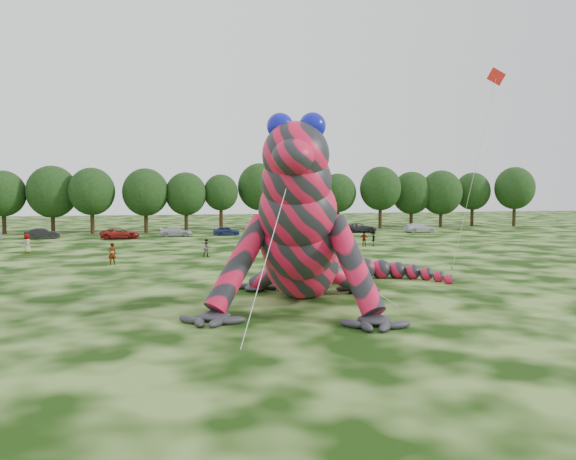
% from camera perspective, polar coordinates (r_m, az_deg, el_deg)
% --- Properties ---
extents(ground, '(240.00, 240.00, 0.00)m').
position_cam_1_polar(ground, '(30.47, 5.00, -7.68)').
color(ground, '#16330A').
rests_on(ground, ground).
extents(inflatable_gecko, '(22.69, 24.55, 9.98)m').
position_cam_1_polar(inflatable_gecko, '(32.22, 1.64, 1.91)').
color(inflatable_gecko, red).
rests_on(inflatable_gecko, ground).
extents(flying_kite, '(2.38, 3.33, 15.20)m').
position_cam_1_polar(flying_kite, '(44.67, 20.11, 13.16)').
color(flying_kite, red).
rests_on(flying_kite, ground).
extents(tree_4, '(6.22, 5.60, 9.06)m').
position_cam_1_polar(tree_4, '(89.17, -26.94, 2.52)').
color(tree_4, black).
rests_on(tree_4, ground).
extents(tree_5, '(7.16, 6.44, 9.80)m').
position_cam_1_polar(tree_5, '(87.67, -22.83, 2.86)').
color(tree_5, black).
rests_on(tree_5, ground).
extents(tree_6, '(6.52, 5.86, 9.49)m').
position_cam_1_polar(tree_6, '(85.26, -19.30, 2.82)').
color(tree_6, black).
rests_on(tree_6, ground).
extents(tree_7, '(6.68, 6.01, 9.48)m').
position_cam_1_polar(tree_7, '(85.02, -14.26, 2.92)').
color(tree_7, black).
rests_on(tree_7, ground).
extents(tree_8, '(6.14, 5.53, 8.94)m').
position_cam_1_polar(tree_8, '(85.38, -10.32, 2.80)').
color(tree_8, black).
rests_on(tree_8, ground).
extents(tree_9, '(5.27, 4.74, 8.68)m').
position_cam_1_polar(tree_9, '(86.25, -6.82, 2.76)').
color(tree_9, black).
rests_on(tree_9, ground).
extents(tree_10, '(7.09, 6.38, 10.50)m').
position_cam_1_polar(tree_10, '(88.47, -2.85, 3.41)').
color(tree_10, black).
rests_on(tree_10, ground).
extents(tree_11, '(7.01, 6.31, 10.07)m').
position_cam_1_polar(tree_11, '(89.56, 1.22, 3.28)').
color(tree_11, black).
rests_on(tree_11, ground).
extents(tree_12, '(5.99, 5.39, 8.97)m').
position_cam_1_polar(tree_12, '(90.97, 5.08, 2.93)').
color(tree_12, black).
rests_on(tree_12, ground).
extents(tree_13, '(6.83, 6.15, 10.13)m').
position_cam_1_polar(tree_13, '(92.97, 9.37, 3.27)').
color(tree_13, black).
rests_on(tree_13, ground).
extents(tree_14, '(6.82, 6.14, 9.40)m').
position_cam_1_polar(tree_14, '(97.09, 12.43, 3.04)').
color(tree_14, black).
rests_on(tree_14, ground).
extents(tree_15, '(7.17, 6.45, 9.63)m').
position_cam_1_polar(tree_15, '(98.59, 15.29, 3.08)').
color(tree_15, black).
rests_on(tree_15, ground).
extents(tree_16, '(6.26, 5.63, 9.37)m').
position_cam_1_polar(tree_16, '(103.54, 18.22, 2.98)').
color(tree_16, black).
rests_on(tree_16, ground).
extents(tree_17, '(6.98, 6.28, 10.30)m').
position_cam_1_polar(tree_17, '(104.93, 22.03, 3.16)').
color(tree_17, black).
rests_on(tree_17, ground).
extents(car_1, '(4.33, 1.90, 1.38)m').
position_cam_1_polar(car_1, '(78.38, -23.68, -0.34)').
color(car_1, black).
rests_on(car_1, ground).
extents(car_2, '(5.23, 2.88, 1.39)m').
position_cam_1_polar(car_2, '(75.13, -16.70, -0.34)').
color(car_2, maroon).
rests_on(car_2, ground).
extents(car_3, '(4.65, 2.52, 1.28)m').
position_cam_1_polar(car_3, '(77.40, -11.29, -0.17)').
color(car_3, '#B2B7BC').
rests_on(car_3, ground).
extents(car_4, '(3.84, 1.83, 1.27)m').
position_cam_1_polar(car_4, '(78.00, -6.28, -0.09)').
color(car_4, navy).
rests_on(car_4, ground).
extents(car_5, '(4.62, 2.21, 1.46)m').
position_cam_1_polar(car_5, '(78.65, -0.92, 0.04)').
color(car_5, silver).
rests_on(car_5, ground).
extents(car_6, '(5.10, 2.65, 1.37)m').
position_cam_1_polar(car_6, '(83.91, 7.31, 0.22)').
color(car_6, '#242427').
rests_on(car_6, ground).
extents(car_7, '(4.87, 2.07, 1.40)m').
position_cam_1_polar(car_7, '(85.25, 13.20, 0.22)').
color(car_7, silver).
rests_on(car_7, ground).
extents(spectator_3, '(1.05, 0.64, 1.67)m').
position_cam_1_polar(spectator_3, '(62.80, 7.73, -0.90)').
color(spectator_3, gray).
rests_on(spectator_3, ground).
extents(spectator_2, '(1.06, 1.25, 1.68)m').
position_cam_1_polar(spectator_2, '(63.17, 8.62, -0.88)').
color(spectator_2, gray).
rests_on(spectator_2, ground).
extents(spectator_4, '(0.98, 1.09, 1.88)m').
position_cam_1_polar(spectator_4, '(61.48, -24.97, -1.25)').
color(spectator_4, gray).
rests_on(spectator_4, ground).
extents(spectator_0, '(0.77, 0.62, 1.84)m').
position_cam_1_polar(spectator_0, '(49.07, -17.44, -2.32)').
color(spectator_0, gray).
rests_on(spectator_0, ground).
extents(spectator_1, '(0.82, 0.65, 1.66)m').
position_cam_1_polar(spectator_1, '(52.96, -8.24, -1.82)').
color(spectator_1, gray).
rests_on(spectator_1, ground).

